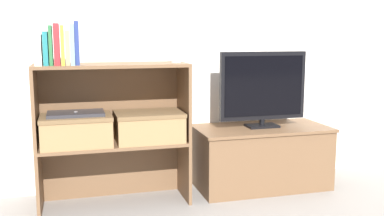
{
  "coord_description": "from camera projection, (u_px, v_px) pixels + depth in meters",
  "views": [
    {
      "loc": [
        -0.77,
        -2.62,
        1.07
      ],
      "look_at": [
        0.0,
        0.17,
        0.6
      ],
      "focal_mm": 42.0,
      "sensor_mm": 36.0,
      "label": 1
    }
  ],
  "objects": [
    {
      "name": "book_ivory",
      "position": [
        38.0,
        50.0,
        2.56
      ],
      "size": [
        0.04,
        0.15,
        0.18
      ],
      "color": "silver",
      "rests_on": "bookshelf_upper_tier"
    },
    {
      "name": "tv",
      "position": [
        263.0,
        88.0,
        3.1
      ],
      "size": [
        0.62,
        0.14,
        0.52
      ],
      "color": "black",
      "rests_on": "tv_stand"
    },
    {
      "name": "wall_back",
      "position": [
        180.0,
        16.0,
        3.13
      ],
      "size": [
        10.0,
        0.05,
        2.4
      ],
      "color": "silver",
      "rests_on": "ground_plane"
    },
    {
      "name": "ground_plane",
      "position": [
        199.0,
        205.0,
        2.87
      ],
      "size": [
        16.0,
        16.0,
        0.0
      ],
      "primitive_type": "plane",
      "color": "gray"
    },
    {
      "name": "bookshelf_upper_tier",
      "position": [
        111.0,
        92.0,
        2.84
      ],
      "size": [
        0.93,
        0.34,
        0.49
      ],
      "color": "brown",
      "rests_on": "bookshelf_lower_tier"
    },
    {
      "name": "tv_stand",
      "position": [
        261.0,
        157.0,
        3.18
      ],
      "size": [
        0.93,
        0.47,
        0.43
      ],
      "color": "brown",
      "rests_on": "ground_plane"
    },
    {
      "name": "book_teal",
      "position": [
        46.0,
        49.0,
        2.57
      ],
      "size": [
        0.03,
        0.14,
        0.19
      ],
      "color": "#1E7075",
      "rests_on": "bookshelf_upper_tier"
    },
    {
      "name": "book_skyblue",
      "position": [
        72.0,
        45.0,
        2.61
      ],
      "size": [
        0.02,
        0.16,
        0.24
      ],
      "color": "#709ECC",
      "rests_on": "bookshelf_upper_tier"
    },
    {
      "name": "storage_basket_right",
      "position": [
        149.0,
        125.0,
        2.86
      ],
      "size": [
        0.43,
        0.31,
        0.19
      ],
      "color": "#937047",
      "rests_on": "bookshelf_lower_tier"
    },
    {
      "name": "baby_monitor",
      "position": [
        176.0,
        53.0,
        2.85
      ],
      "size": [
        0.05,
        0.03,
        0.14
      ],
      "color": "white",
      "rests_on": "bookshelf_upper_tier"
    },
    {
      "name": "book_forest",
      "position": [
        51.0,
        45.0,
        2.58
      ],
      "size": [
        0.02,
        0.14,
        0.23
      ],
      "color": "#286638",
      "rests_on": "bookshelf_upper_tier"
    },
    {
      "name": "laptop",
      "position": [
        76.0,
        114.0,
        2.73
      ],
      "size": [
        0.34,
        0.21,
        0.02
      ],
      "color": "#2D2D33",
      "rests_on": "storage_basket_left"
    },
    {
      "name": "book_navy",
      "position": [
        77.0,
        43.0,
        2.61
      ],
      "size": [
        0.02,
        0.12,
        0.25
      ],
      "color": "navy",
      "rests_on": "bookshelf_upper_tier"
    },
    {
      "name": "bookshelf_lower_tier",
      "position": [
        113.0,
        161.0,
        2.91
      ],
      "size": [
        0.93,
        0.34,
        0.4
      ],
      "color": "brown",
      "rests_on": "ground_plane"
    },
    {
      "name": "book_mustard",
      "position": [
        62.0,
        45.0,
        2.6
      ],
      "size": [
        0.02,
        0.14,
        0.23
      ],
      "color": "gold",
      "rests_on": "bookshelf_upper_tier"
    },
    {
      "name": "book_crimson",
      "position": [
        57.0,
        44.0,
        2.59
      ],
      "size": [
        0.03,
        0.13,
        0.24
      ],
      "color": "#B22328",
      "rests_on": "bookshelf_upper_tier"
    },
    {
      "name": "book_tan",
      "position": [
        67.0,
        48.0,
        2.6
      ],
      "size": [
        0.02,
        0.14,
        0.2
      ],
      "color": "tan",
      "rests_on": "bookshelf_upper_tier"
    },
    {
      "name": "storage_basket_left",
      "position": [
        76.0,
        129.0,
        2.74
      ],
      "size": [
        0.43,
        0.31,
        0.19
      ],
      "color": "#937047",
      "rests_on": "bookshelf_lower_tier"
    }
  ]
}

